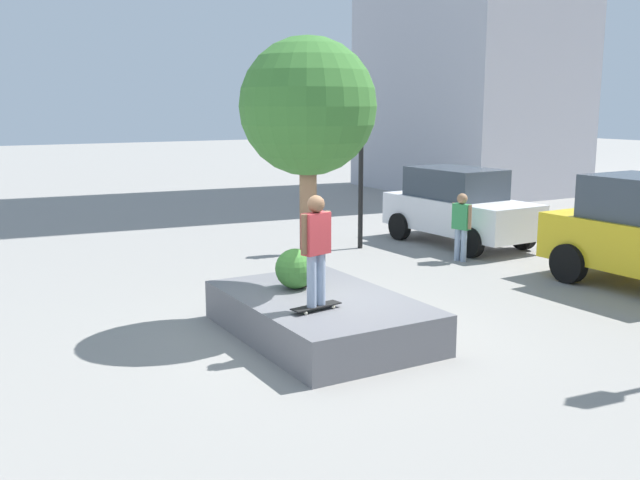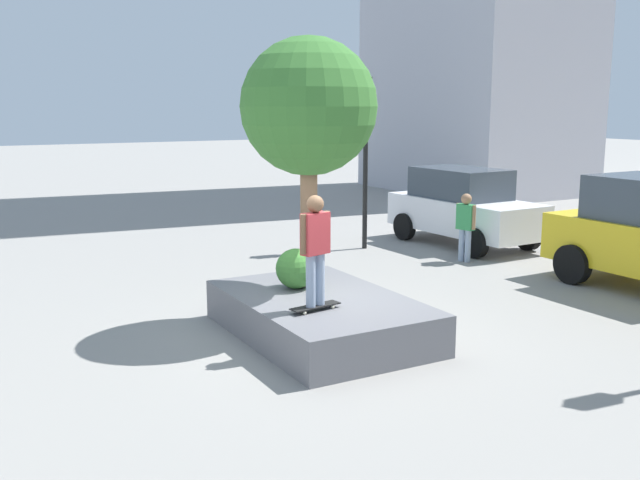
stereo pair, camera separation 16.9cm
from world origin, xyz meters
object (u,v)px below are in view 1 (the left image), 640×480
at_px(pedestrian_crossing, 461,222).
at_px(planter_ledge, 320,316).
at_px(police_car, 458,206).
at_px(skateboard, 316,307).
at_px(plaza_tree, 308,108).
at_px(traffic_light_median, 361,132).
at_px(skateboarder, 316,243).

bearing_deg(pedestrian_crossing, planter_ledge, -60.83).
bearing_deg(police_car, planter_ledge, -55.43).
bearing_deg(skateboard, police_car, 126.31).
xyz_separation_m(skateboard, pedestrian_crossing, (-3.73, 5.98, 0.23)).
relative_size(plaza_tree, traffic_light_median, 0.95).
xyz_separation_m(skateboard, skateboarder, (0.00, 0.00, 0.95)).
height_order(plaza_tree, skateboarder, plaza_tree).
distance_m(traffic_light_median, pedestrian_crossing, 3.36).
relative_size(planter_ledge, skateboarder, 2.29).
bearing_deg(skateboard, plaza_tree, 155.21).
bearing_deg(police_car, skateboarder, -53.69).
bearing_deg(plaza_tree, planter_ledge, -15.30).
xyz_separation_m(plaza_tree, skateboarder, (1.36, -0.63, -1.88)).
xyz_separation_m(planter_ledge, pedestrian_crossing, (-3.10, 5.56, 0.60)).
relative_size(plaza_tree, pedestrian_crossing, 2.54).
bearing_deg(planter_ledge, plaza_tree, 164.70).
height_order(skateboarder, police_car, skateboarder).
bearing_deg(planter_ledge, police_car, 124.57).
bearing_deg(plaza_tree, pedestrian_crossing, 113.87).
bearing_deg(skateboarder, planter_ledge, 145.74).
relative_size(skateboard, pedestrian_crossing, 0.52).
bearing_deg(planter_ledge, skateboarder, -34.26).
relative_size(police_car, traffic_light_median, 1.01).
distance_m(plaza_tree, police_car, 8.19).
bearing_deg(skateboard, traffic_light_median, 142.07).
height_order(planter_ledge, traffic_light_median, traffic_light_median).
height_order(plaza_tree, pedestrian_crossing, plaza_tree).
distance_m(skateboard, traffic_light_median, 8.13).
bearing_deg(pedestrian_crossing, plaza_tree, -66.13).
bearing_deg(traffic_light_median, planter_ledge, -38.32).
xyz_separation_m(plaza_tree, police_car, (-4.01, 6.68, -2.52)).
bearing_deg(skateboarder, skateboard, -90.00).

